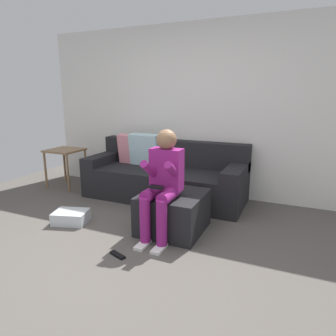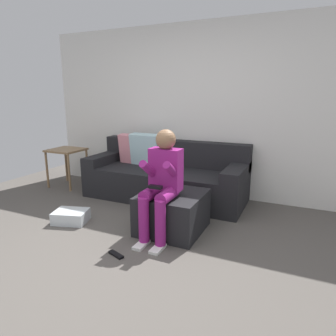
% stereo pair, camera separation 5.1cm
% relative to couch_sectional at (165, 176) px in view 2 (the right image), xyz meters
% --- Properties ---
extents(ground_plane, '(6.47, 6.47, 0.00)m').
position_rel_couch_sectional_xyz_m(ground_plane, '(0.32, -1.94, -0.32)').
color(ground_plane, '#544F49').
extents(wall_back, '(4.98, 0.10, 2.49)m').
position_rel_couch_sectional_xyz_m(wall_back, '(0.32, 0.43, 0.92)').
color(wall_back, silver).
rests_on(wall_back, ground_plane).
extents(couch_sectional, '(2.31, 0.89, 0.92)m').
position_rel_couch_sectional_xyz_m(couch_sectional, '(0.00, 0.00, 0.00)').
color(couch_sectional, black).
rests_on(couch_sectional, ground_plane).
extents(ottoman, '(0.67, 0.70, 0.43)m').
position_rel_couch_sectional_xyz_m(ottoman, '(0.56, -0.99, -0.11)').
color(ottoman, black).
rests_on(ottoman, ground_plane).
extents(person_seated, '(0.34, 0.61, 1.15)m').
position_rel_couch_sectional_xyz_m(person_seated, '(0.52, -1.19, 0.31)').
color(person_seated, '#8C1E72').
rests_on(person_seated, ground_plane).
extents(storage_bin, '(0.45, 0.39, 0.14)m').
position_rel_couch_sectional_xyz_m(storage_bin, '(-0.63, -1.30, -0.25)').
color(storage_bin, silver).
rests_on(storage_bin, ground_plane).
extents(side_table, '(0.52, 0.50, 0.62)m').
position_rel_couch_sectional_xyz_m(side_table, '(-1.72, -0.15, 0.20)').
color(side_table, olive).
rests_on(side_table, ground_plane).
extents(remote_near_ottoman, '(0.19, 0.11, 0.02)m').
position_rel_couch_sectional_xyz_m(remote_near_ottoman, '(0.30, -1.73, -0.31)').
color(remote_near_ottoman, black).
rests_on(remote_near_ottoman, ground_plane).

